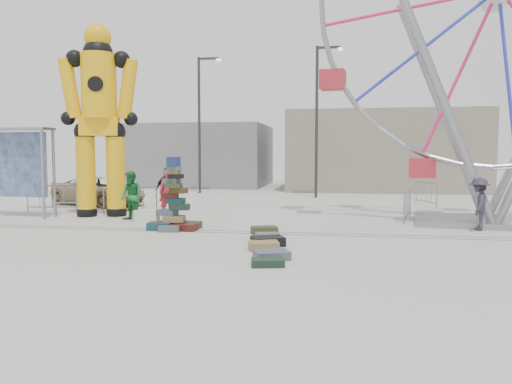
% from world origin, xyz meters
% --- Properties ---
extents(ground, '(90.00, 90.00, 0.00)m').
position_xyz_m(ground, '(0.00, 0.00, 0.00)').
color(ground, '#9E9E99').
rests_on(ground, ground).
extents(track_line_near, '(40.00, 0.04, 0.01)m').
position_xyz_m(track_line_near, '(0.00, 0.60, 0.00)').
color(track_line_near, '#47443F').
rests_on(track_line_near, ground).
extents(track_line_far, '(40.00, 0.04, 0.01)m').
position_xyz_m(track_line_far, '(0.00, 1.00, 0.00)').
color(track_line_far, '#47443F').
rests_on(track_line_far, ground).
extents(building_right, '(12.00, 8.00, 5.00)m').
position_xyz_m(building_right, '(7.00, 20.00, 2.50)').
color(building_right, gray).
rests_on(building_right, ground).
extents(building_left, '(10.00, 8.00, 4.40)m').
position_xyz_m(building_left, '(-6.00, 22.00, 2.20)').
color(building_left, gray).
rests_on(building_left, ground).
extents(lamp_post_right, '(1.41, 0.25, 8.00)m').
position_xyz_m(lamp_post_right, '(3.09, 13.00, 4.48)').
color(lamp_post_right, '#2D2D30').
rests_on(lamp_post_right, ground).
extents(lamp_post_left, '(1.41, 0.25, 8.00)m').
position_xyz_m(lamp_post_left, '(-3.91, 15.00, 4.48)').
color(lamp_post_left, '#2D2D30').
rests_on(lamp_post_left, ground).
extents(suitcase_tower, '(1.59, 1.42, 2.27)m').
position_xyz_m(suitcase_tower, '(-0.91, 1.04, 0.63)').
color(suitcase_tower, '#1A414E').
rests_on(suitcase_tower, ground).
extents(crash_test_dummy, '(2.93, 1.30, 7.37)m').
position_xyz_m(crash_test_dummy, '(-4.68, 3.74, 3.89)').
color(crash_test_dummy, black).
rests_on(crash_test_dummy, ground).
extents(ferris_wheel, '(11.62, 3.47, 13.57)m').
position_xyz_m(ferris_wheel, '(9.19, 3.77, 6.68)').
color(ferris_wheel, gray).
rests_on(ferris_wheel, ground).
extents(steamer_trunk, '(0.89, 0.59, 0.39)m').
position_xyz_m(steamer_trunk, '(-2.50, 2.73, 0.20)').
color(steamer_trunk, silver).
rests_on(steamer_trunk, ground).
extents(row_case_0, '(0.88, 0.68, 0.21)m').
position_xyz_m(row_case_0, '(1.99, 0.68, 0.11)').
color(row_case_0, '#343E1F').
rests_on(row_case_0, ground).
extents(row_case_1, '(0.73, 0.61, 0.18)m').
position_xyz_m(row_case_1, '(2.22, -0.32, 0.09)').
color(row_case_1, '#5B5C62').
rests_on(row_case_1, ground).
extents(row_case_2, '(0.99, 0.88, 0.24)m').
position_xyz_m(row_case_2, '(2.36, -1.22, 0.12)').
color(row_case_2, black).
rests_on(row_case_2, ground).
extents(row_case_3, '(0.84, 0.70, 0.21)m').
position_xyz_m(row_case_3, '(2.34, -1.80, 0.11)').
color(row_case_3, olive).
rests_on(row_case_3, ground).
extents(row_case_4, '(0.93, 0.81, 0.20)m').
position_xyz_m(row_case_4, '(2.67, -2.83, 0.10)').
color(row_case_4, '#485968').
rests_on(row_case_4, ground).
extents(row_case_5, '(0.77, 0.57, 0.16)m').
position_xyz_m(row_case_5, '(2.68, -3.54, 0.08)').
color(row_case_5, '#1A2E22').
rests_on(row_case_5, ground).
extents(barricade_dummy_a, '(2.00, 0.21, 1.10)m').
position_xyz_m(barricade_dummy_a, '(-7.45, 6.61, 0.55)').
color(barricade_dummy_a, gray).
rests_on(barricade_dummy_a, ground).
extents(barricade_dummy_b, '(1.99, 0.42, 1.10)m').
position_xyz_m(barricade_dummy_b, '(-7.41, 4.85, 0.55)').
color(barricade_dummy_b, gray).
rests_on(barricade_dummy_b, ground).
extents(barricade_dummy_c, '(1.95, 0.63, 1.10)m').
position_xyz_m(barricade_dummy_c, '(-3.78, 4.31, 0.55)').
color(barricade_dummy_c, gray).
rests_on(barricade_dummy_c, ground).
extents(barricade_wheel_front, '(0.56, 1.97, 1.10)m').
position_xyz_m(barricade_wheel_front, '(6.58, 4.36, 0.55)').
color(barricade_wheel_front, gray).
rests_on(barricade_wheel_front, ground).
extents(barricade_wheel_back, '(0.68, 1.94, 1.10)m').
position_xyz_m(barricade_wheel_back, '(8.12, 9.70, 0.55)').
color(barricade_wheel_back, gray).
rests_on(barricade_wheel_back, ground).
extents(pedestrian_red, '(0.74, 0.60, 1.77)m').
position_xyz_m(pedestrian_red, '(-2.28, 4.36, 0.88)').
color(pedestrian_red, '#B81A2F').
rests_on(pedestrian_red, ground).
extents(pedestrian_green, '(1.07, 0.99, 1.75)m').
position_xyz_m(pedestrian_green, '(-3.05, 2.72, 0.88)').
color(pedestrian_green, '#1A6B2D').
rests_on(pedestrian_green, ground).
extents(pedestrian_black, '(1.14, 0.63, 1.84)m').
position_xyz_m(pedestrian_black, '(-2.51, 5.00, 0.92)').
color(pedestrian_black, black).
rests_on(pedestrian_black, ground).
extents(pedestrian_grey, '(0.90, 1.19, 1.64)m').
position_xyz_m(pedestrian_grey, '(8.44, 2.36, 0.82)').
color(pedestrian_grey, '#282734').
rests_on(pedestrian_grey, ground).
extents(parked_suv, '(5.05, 3.65, 1.28)m').
position_xyz_m(parked_suv, '(-6.70, 7.56, 0.64)').
color(parked_suv, tan).
rests_on(parked_suv, ground).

